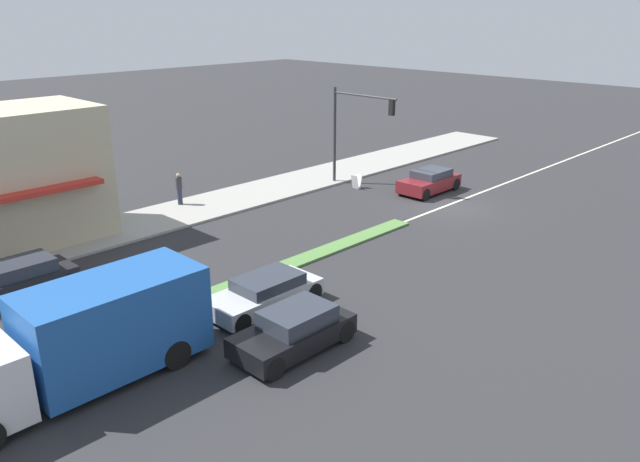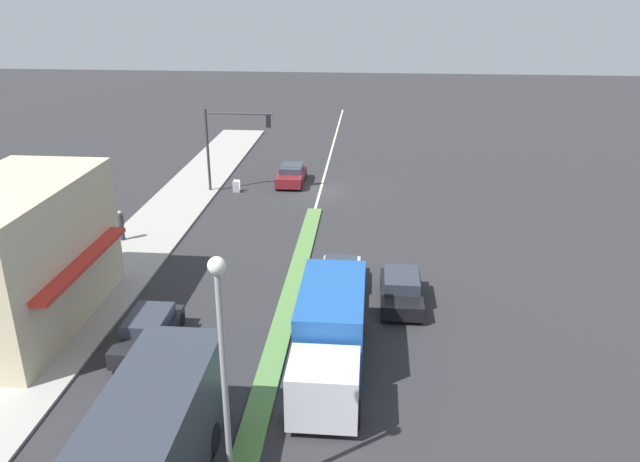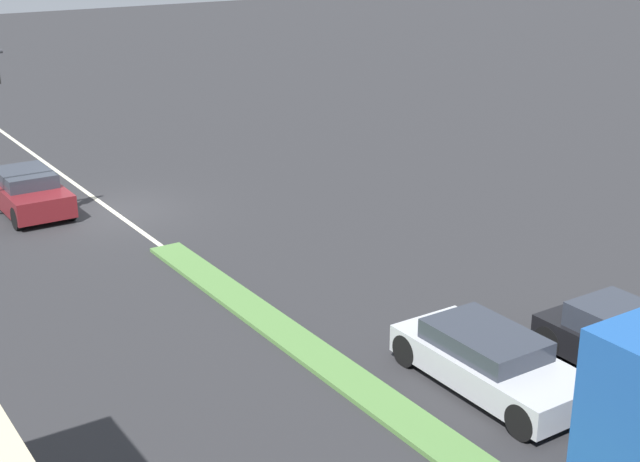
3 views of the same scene
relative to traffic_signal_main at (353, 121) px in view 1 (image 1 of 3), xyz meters
The scene contains 11 objects.
ground_plane 18.66m from the traffic_signal_main, 109.61° to the left, with size 160.00×160.00×0.00m, color #2B2B2D.
sidewalk_right 18.33m from the traffic_signal_main, 80.77° to the left, with size 4.00×73.00×0.12m, color #9E9B93.
lane_marking_center 7.30m from the traffic_signal_main, behind, with size 0.16×60.00×0.01m, color beige.
traffic_signal_main is the anchor object (origin of this frame).
pedestrian 10.53m from the traffic_signal_main, 66.66° to the left, with size 0.34×0.34×1.71m.
warning_aframe_sign 3.50m from the traffic_signal_main, behind, with size 0.45×0.53×0.84m.
delivery_truck 22.29m from the traffic_signal_main, 112.07° to the left, with size 2.44×7.50×2.87m.
sedan_dark 19.97m from the traffic_signal_main, 93.27° to the left, with size 1.80×3.95×1.36m.
sedan_maroon 5.59m from the traffic_signal_main, 149.85° to the right, with size 1.83×3.92×1.31m.
suv_black 19.13m from the traffic_signal_main, 126.16° to the left, with size 1.83×3.95×1.36m.
sedan_silver 16.62m from the traffic_signal_main, 120.73° to the left, with size 1.83×4.23×1.18m.
Camera 1 is at (-17.51, 27.67, 10.07)m, focal length 35.00 mm.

